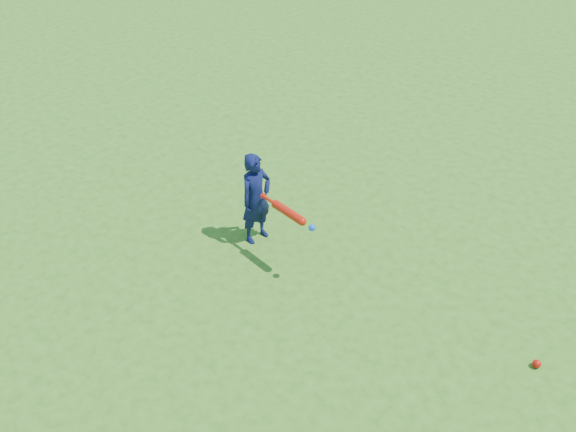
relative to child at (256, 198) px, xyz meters
The scene contains 4 objects.
ground 0.66m from the child, ahead, with size 80.00×80.00×0.00m, color #306E1A.
child is the anchor object (origin of this frame).
ground_ball_red 3.11m from the child, ahead, with size 0.08×0.08×0.08m, color red.
bat_swing 0.61m from the child, 13.73° to the right, with size 0.75×0.18×0.09m.
Camera 1 is at (3.32, -4.03, 4.36)m, focal length 40.00 mm.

